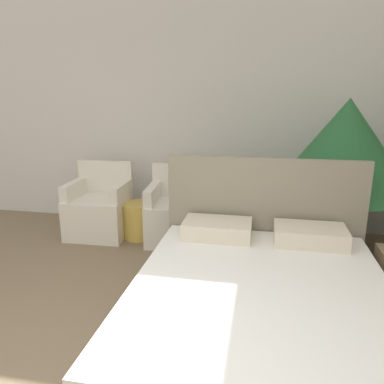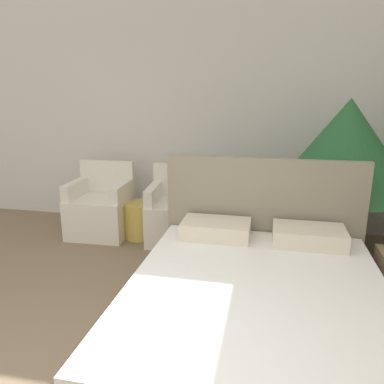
{
  "view_description": "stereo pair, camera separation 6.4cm",
  "coord_description": "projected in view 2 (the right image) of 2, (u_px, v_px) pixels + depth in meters",
  "views": [
    {
      "loc": [
        0.91,
        -1.01,
        1.71
      ],
      "look_at": [
        0.21,
        2.65,
        0.71
      ],
      "focal_mm": 35.0,
      "sensor_mm": 36.0,
      "label": 1
    },
    {
      "loc": [
        0.98,
        -1.0,
        1.71
      ],
      "look_at": [
        0.21,
        2.65,
        0.71
      ],
      "focal_mm": 35.0,
      "sensor_mm": 36.0,
      "label": 2
    }
  ],
  "objects": [
    {
      "name": "armchair_near_window_left",
      "position": [
        101.0,
        211.0,
        4.58
      ],
      "size": [
        0.72,
        0.65,
        0.88
      ],
      "rotation": [
        0.0,
        0.0,
        0.04
      ],
      "color": "silver",
      "rests_on": "ground_plane"
    },
    {
      "name": "wall_back",
      "position": [
        194.0,
        113.0,
        4.72
      ],
      "size": [
        10.0,
        0.06,
        2.9
      ],
      "color": "silver",
      "rests_on": "ground_plane"
    },
    {
      "name": "potted_palm",
      "position": [
        346.0,
        149.0,
        3.72
      ],
      "size": [
        1.38,
        1.38,
        1.66
      ],
      "color": "#4C4C4C",
      "rests_on": "ground_plane"
    },
    {
      "name": "bed",
      "position": [
        256.0,
        309.0,
        2.55
      ],
      "size": [
        1.74,
        2.09,
        1.16
      ],
      "color": "#8C7A5B",
      "rests_on": "ground_plane"
    },
    {
      "name": "armchair_near_window_right",
      "position": [
        179.0,
        217.0,
        4.38
      ],
      "size": [
        0.75,
        0.68,
        0.88
      ],
      "rotation": [
        0.0,
        0.0,
        0.09
      ],
      "color": "silver",
      "rests_on": "ground_plane"
    },
    {
      "name": "side_table",
      "position": [
        140.0,
        220.0,
        4.52
      ],
      "size": [
        0.39,
        0.39,
        0.43
      ],
      "color": "gold",
      "rests_on": "ground_plane"
    }
  ]
}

